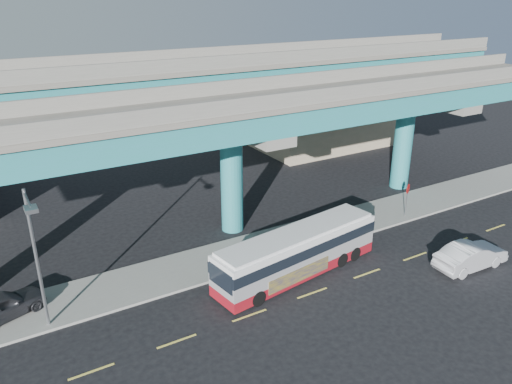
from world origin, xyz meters
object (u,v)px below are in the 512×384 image
parked_car (2,306)px  sedan (471,256)px  transit_bus (298,251)px  street_lamp (35,244)px  stop_sign (408,193)px

parked_car → sedan: bearing=-128.6°
transit_bus → sedan: (9.37, -4.68, -0.74)m
transit_bus → street_lamp: 13.96m
sedan → parked_car: (-24.67, 8.56, 0.07)m
parked_car → street_lamp: street_lamp is taller
sedan → parked_car: bearing=73.5°
street_lamp → transit_bus: bearing=-7.0°
parked_car → street_lamp: 4.95m
transit_bus → parked_car: 15.80m
sedan → stop_sign: stop_sign is taller
sedan → parked_car: sedan is taller
sedan → transit_bus: bearing=66.1°
sedan → street_lamp: street_lamp is taller
parked_car → stop_sign: bearing=-112.7°
stop_sign → street_lamp: bearing=176.5°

